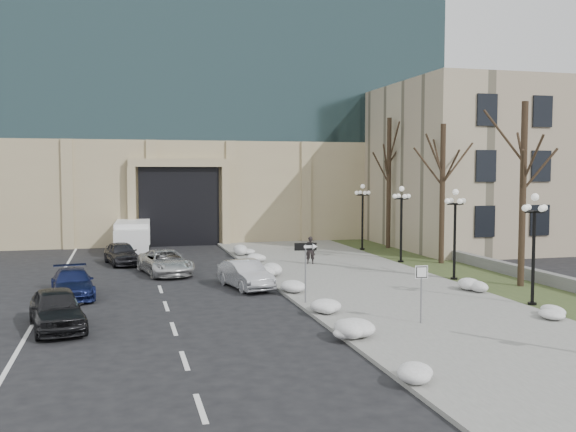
% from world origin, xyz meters
% --- Properties ---
extents(ground, '(160.00, 160.00, 0.00)m').
position_xyz_m(ground, '(0.00, 0.00, 0.00)').
color(ground, black).
rests_on(ground, ground).
extents(sidewalk, '(9.00, 40.00, 0.12)m').
position_xyz_m(sidewalk, '(3.50, 14.00, 0.06)').
color(sidewalk, gray).
rests_on(sidewalk, ground).
extents(curb, '(0.30, 40.00, 0.14)m').
position_xyz_m(curb, '(-1.00, 14.00, 0.07)').
color(curb, gray).
rests_on(curb, ground).
extents(grass_strip, '(4.00, 40.00, 0.10)m').
position_xyz_m(grass_strip, '(10.00, 14.00, 0.05)').
color(grass_strip, '#344422').
rests_on(grass_strip, ground).
extents(stone_wall, '(0.50, 30.00, 0.70)m').
position_xyz_m(stone_wall, '(12.00, 16.00, 0.35)').
color(stone_wall, slate).
rests_on(stone_wall, ground).
extents(office_tower, '(40.00, 24.70, 36.00)m').
position_xyz_m(office_tower, '(-2.01, 43.58, 18.49)').
color(office_tower, tan).
rests_on(office_tower, ground).
extents(classical_building, '(22.00, 18.12, 12.00)m').
position_xyz_m(classical_building, '(22.00, 27.98, 6.00)').
color(classical_building, tan).
rests_on(classical_building, ground).
extents(car_a, '(2.51, 4.57, 1.47)m').
position_xyz_m(car_a, '(-10.55, 7.04, 0.74)').
color(car_a, black).
rests_on(car_a, ground).
extents(car_b, '(2.27, 4.34, 1.36)m').
position_xyz_m(car_b, '(-2.50, 13.22, 0.68)').
color(car_b, '#B5B7BD').
rests_on(car_b, ground).
extents(car_c, '(2.29, 4.55, 1.27)m').
position_xyz_m(car_c, '(-10.44, 13.08, 0.63)').
color(car_c, '#161F50').
rests_on(car_c, ground).
extents(car_d, '(3.12, 5.18, 1.34)m').
position_xyz_m(car_d, '(-5.96, 18.49, 0.67)').
color(car_d, silver).
rests_on(car_d, ground).
extents(car_e, '(2.41, 4.30, 1.38)m').
position_xyz_m(car_e, '(-8.28, 22.99, 0.69)').
color(car_e, '#2C2B30').
rests_on(car_e, ground).
extents(pedestrian, '(0.69, 0.55, 1.65)m').
position_xyz_m(pedestrian, '(2.66, 19.56, 0.95)').
color(pedestrian, black).
rests_on(pedestrian, sidewalk).
extents(box_truck, '(2.66, 6.81, 2.13)m').
position_xyz_m(box_truck, '(-7.51, 28.92, 1.03)').
color(box_truck, silver).
rests_on(box_truck, ground).
extents(one_way_sign, '(0.99, 0.28, 2.66)m').
position_xyz_m(one_way_sign, '(-0.62, 8.68, 2.20)').
color(one_way_sign, slate).
rests_on(one_way_sign, ground).
extents(keep_sign, '(0.48, 0.09, 2.24)m').
position_xyz_m(keep_sign, '(2.29, 4.13, 1.65)').
color(keep_sign, slate).
rests_on(keep_sign, ground).
extents(snow_clump_a, '(1.10, 1.60, 0.36)m').
position_xyz_m(snow_clump_a, '(-0.51, -1.92, 0.30)').
color(snow_clump_a, white).
rests_on(snow_clump_a, sidewalk).
extents(snow_clump_b, '(1.10, 1.60, 0.36)m').
position_xyz_m(snow_clump_b, '(-0.88, 2.57, 0.30)').
color(snow_clump_b, white).
rests_on(snow_clump_b, sidewalk).
extents(snow_clump_c, '(1.10, 1.60, 0.36)m').
position_xyz_m(snow_clump_c, '(-0.77, 6.87, 0.30)').
color(snow_clump_c, white).
rests_on(snow_clump_c, sidewalk).
extents(snow_clump_d, '(1.10, 1.60, 0.36)m').
position_xyz_m(snow_clump_d, '(-0.44, 11.43, 0.30)').
color(snow_clump_d, white).
rests_on(snow_clump_d, sidewalk).
extents(snow_clump_e, '(1.10, 1.60, 0.36)m').
position_xyz_m(snow_clump_e, '(-0.68, 16.05, 0.30)').
color(snow_clump_e, white).
rests_on(snow_clump_e, sidewalk).
extents(snow_clump_f, '(1.10, 1.60, 0.36)m').
position_xyz_m(snow_clump_f, '(-0.51, 21.06, 0.30)').
color(snow_clump_f, white).
rests_on(snow_clump_f, sidewalk).
extents(snow_clump_g, '(1.10, 1.60, 0.36)m').
position_xyz_m(snow_clump_g, '(-0.48, 24.87, 0.30)').
color(snow_clump_g, white).
rests_on(snow_clump_g, sidewalk).
extents(snow_clump_h, '(1.10, 1.60, 0.36)m').
position_xyz_m(snow_clump_h, '(7.46, 3.54, 0.30)').
color(snow_clump_h, white).
rests_on(snow_clump_h, sidewalk).
extents(snow_clump_i, '(1.10, 1.60, 0.36)m').
position_xyz_m(snow_clump_i, '(7.78, 9.16, 0.30)').
color(snow_clump_i, white).
rests_on(snow_clump_i, sidewalk).
extents(lamppost_a, '(1.18, 1.18, 4.76)m').
position_xyz_m(lamppost_a, '(8.30, 6.00, 3.07)').
color(lamppost_a, black).
rests_on(lamppost_a, ground).
extents(lamppost_b, '(1.18, 1.18, 4.76)m').
position_xyz_m(lamppost_b, '(8.30, 12.50, 3.07)').
color(lamppost_b, black).
rests_on(lamppost_b, ground).
extents(lamppost_c, '(1.18, 1.18, 4.76)m').
position_xyz_m(lamppost_c, '(8.30, 19.00, 3.07)').
color(lamppost_c, black).
rests_on(lamppost_c, ground).
extents(lamppost_d, '(1.18, 1.18, 4.76)m').
position_xyz_m(lamppost_d, '(8.30, 25.50, 3.07)').
color(lamppost_d, black).
rests_on(lamppost_d, ground).
extents(tree_near, '(3.20, 3.20, 9.00)m').
position_xyz_m(tree_near, '(10.50, 10.00, 5.83)').
color(tree_near, black).
rests_on(tree_near, ground).
extents(tree_mid, '(3.20, 3.20, 8.50)m').
position_xyz_m(tree_mid, '(10.50, 18.00, 5.50)').
color(tree_mid, black).
rests_on(tree_mid, ground).
extents(tree_far, '(3.20, 3.20, 9.50)m').
position_xyz_m(tree_far, '(10.50, 26.00, 6.15)').
color(tree_far, black).
rests_on(tree_far, ground).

